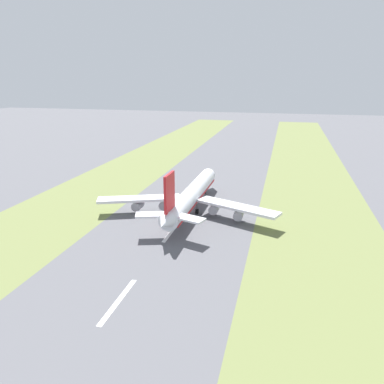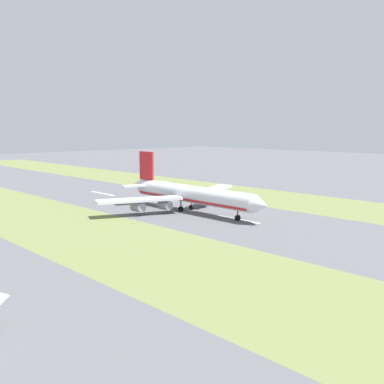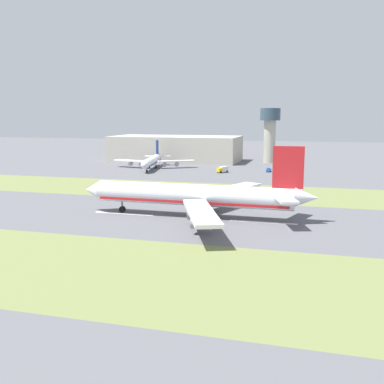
% 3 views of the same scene
% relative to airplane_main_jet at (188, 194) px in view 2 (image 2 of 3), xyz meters
% --- Properties ---
extents(ground_plane, '(800.00, 800.00, 0.00)m').
position_rel_airplane_main_jet_xyz_m(ground_plane, '(-1.48, 0.71, -6.02)').
color(ground_plane, '#56565B').
extents(grass_median_west, '(40.00, 600.00, 0.01)m').
position_rel_airplane_main_jet_xyz_m(grass_median_west, '(-46.48, 0.71, -6.02)').
color(grass_median_west, olive).
rests_on(grass_median_west, ground).
extents(grass_median_east, '(40.00, 600.00, 0.01)m').
position_rel_airplane_main_jet_xyz_m(grass_median_east, '(43.52, 0.71, -6.02)').
color(grass_median_east, olive).
rests_on(grass_median_east, ground).
extents(centreline_dash_near, '(1.20, 18.00, 0.01)m').
position_rel_airplane_main_jet_xyz_m(centreline_dash_near, '(-1.48, -58.09, -6.01)').
color(centreline_dash_near, silver).
rests_on(centreline_dash_near, ground).
extents(centreline_dash_mid, '(1.20, 18.00, 0.01)m').
position_rel_airplane_main_jet_xyz_m(centreline_dash_mid, '(-1.48, -18.09, -6.01)').
color(centreline_dash_mid, silver).
rests_on(centreline_dash_mid, ground).
extents(centreline_dash_far, '(1.20, 18.00, 0.01)m').
position_rel_airplane_main_jet_xyz_m(centreline_dash_far, '(-1.48, 21.91, -6.01)').
color(centreline_dash_far, silver).
rests_on(centreline_dash_far, ground).
extents(airplane_main_jet, '(64.13, 67.04, 20.20)m').
position_rel_airplane_main_jet_xyz_m(airplane_main_jet, '(0.00, 0.00, 0.00)').
color(airplane_main_jet, silver).
rests_on(airplane_main_jet, ground).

